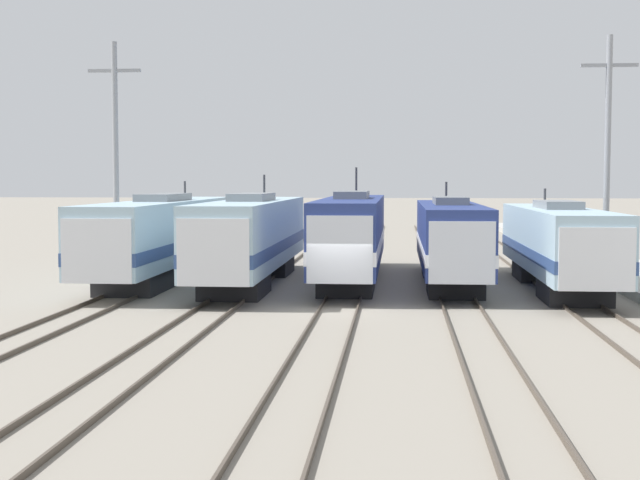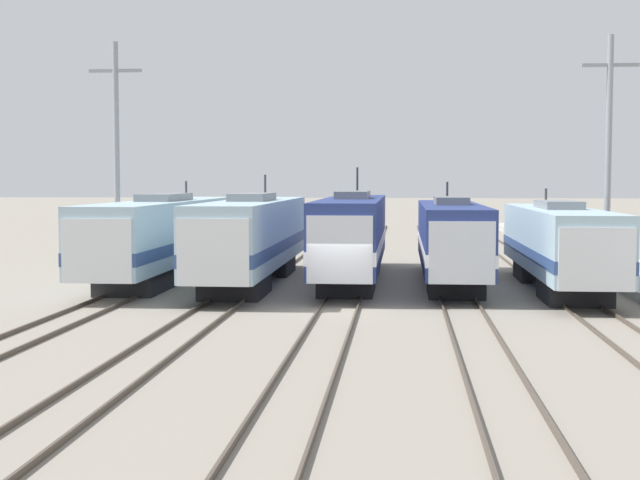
{
  "view_description": "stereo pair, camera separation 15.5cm",
  "coord_description": "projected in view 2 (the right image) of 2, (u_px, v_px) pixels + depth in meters",
  "views": [
    {
      "loc": [
        2.24,
        -33.64,
        4.98
      ],
      "look_at": [
        -0.84,
        1.2,
        2.57
      ],
      "focal_mm": 50.0,
      "sensor_mm": 36.0,
      "label": 1
    },
    {
      "loc": [
        2.39,
        -33.63,
        4.98
      ],
      "look_at": [
        -0.84,
        1.2,
        2.57
      ],
      "focal_mm": 50.0,
      "sensor_mm": 36.0,
      "label": 2
    }
  ],
  "objects": [
    {
      "name": "rail_pair_center",
      "position": [
        339.0,
        308.0,
        33.96
      ],
      "size": [
        1.51,
        120.0,
        0.15
      ],
      "color": "#4C4238",
      "rests_on": "ground_plane"
    },
    {
      "name": "ground_plane",
      "position": [
        339.0,
        309.0,
        33.97
      ],
      "size": [
        400.0,
        400.0,
        0.0
      ],
      "primitive_type": "plane",
      "color": "gray"
    },
    {
      "name": "catenary_tower_right",
      "position": [
        608.0,
        155.0,
        41.35
      ],
      "size": [
        2.6,
        0.28,
        11.62
      ],
      "color": "gray",
      "rests_on": "ground_plane"
    },
    {
      "name": "catenary_tower_left",
      "position": [
        117.0,
        156.0,
        43.52
      ],
      "size": [
        2.6,
        0.28,
        11.62
      ],
      "color": "gray",
      "rests_on": "ground_plane"
    },
    {
      "name": "locomotive_center_right",
      "position": [
        451.0,
        240.0,
        41.55
      ],
      "size": [
        2.79,
        16.35,
        4.83
      ],
      "color": "black",
      "rests_on": "ground_plane"
    },
    {
      "name": "rail_pair_far_right",
      "position": [
        589.0,
        311.0,
        33.1
      ],
      "size": [
        1.5,
        120.0,
        0.15
      ],
      "color": "#4C4238",
      "rests_on": "ground_plane"
    },
    {
      "name": "rail_pair_center_left",
      "position": [
        219.0,
        306.0,
        34.39
      ],
      "size": [
        1.51,
        120.0,
        0.15
      ],
      "color": "#4C4238",
      "rests_on": "ground_plane"
    },
    {
      "name": "rail_pair_far_left",
      "position": [
        101.0,
        304.0,
        34.82
      ],
      "size": [
        1.5,
        120.0,
        0.15
      ],
      "color": "#4C4238",
      "rests_on": "ground_plane"
    },
    {
      "name": "locomotive_far_right",
      "position": [
        560.0,
        245.0,
        39.25
      ],
      "size": [
        2.98,
        16.22,
        4.51
      ],
      "color": "#232326",
      "rests_on": "ground_plane"
    },
    {
      "name": "locomotive_far_left",
      "position": [
        162.0,
        236.0,
        43.63
      ],
      "size": [
        3.06,
        19.99,
        4.86
      ],
      "color": "#232326",
      "rests_on": "ground_plane"
    },
    {
      "name": "rail_pair_center_right",
      "position": [
        462.0,
        309.0,
        33.53
      ],
      "size": [
        1.51,
        120.0,
        0.15
      ],
      "color": "#4C4238",
      "rests_on": "ground_plane"
    },
    {
      "name": "locomotive_center",
      "position": [
        352.0,
        236.0,
        42.81
      ],
      "size": [
        2.82,
        18.46,
        5.59
      ],
      "color": "black",
      "rests_on": "ground_plane"
    },
    {
      "name": "locomotive_center_left",
      "position": [
        251.0,
        238.0,
        41.58
      ],
      "size": [
        3.04,
        17.85,
        5.2
      ],
      "color": "#232326",
      "rests_on": "ground_plane"
    }
  ]
}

